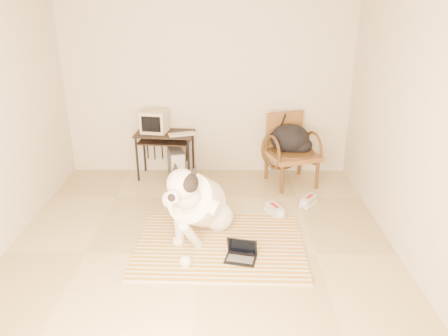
{
  "coord_description": "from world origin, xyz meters",
  "views": [
    {
      "loc": [
        0.26,
        -3.78,
        2.46
      ],
      "look_at": [
        0.24,
        0.47,
        0.75
      ],
      "focal_mm": 35.0,
      "sensor_mm": 36.0,
      "label": 1
    }
  ],
  "objects_px": {
    "dog": "(197,204)",
    "crt_monitor": "(155,121)",
    "pc_tower": "(176,164)",
    "rattan_chair": "(290,150)",
    "laptop": "(241,254)",
    "computer_desk": "(165,139)",
    "backpack": "(292,140)"
  },
  "relations": [
    {
      "from": "pc_tower",
      "to": "backpack",
      "type": "distance_m",
      "value": 1.65
    },
    {
      "from": "dog",
      "to": "computer_desk",
      "type": "height_order",
      "value": "dog"
    },
    {
      "from": "laptop",
      "to": "pc_tower",
      "type": "bearing_deg",
      "value": 112.5
    },
    {
      "from": "rattan_chair",
      "to": "backpack",
      "type": "distance_m",
      "value": 0.14
    },
    {
      "from": "computer_desk",
      "to": "pc_tower",
      "type": "height_order",
      "value": "computer_desk"
    },
    {
      "from": "pc_tower",
      "to": "crt_monitor",
      "type": "bearing_deg",
      "value": 163.39
    },
    {
      "from": "laptop",
      "to": "rattan_chair",
      "type": "xyz_separation_m",
      "value": [
        0.72,
        1.93,
        0.4
      ]
    },
    {
      "from": "dog",
      "to": "laptop",
      "type": "xyz_separation_m",
      "value": [
        0.46,
        -0.47,
        -0.31
      ]
    },
    {
      "from": "crt_monitor",
      "to": "backpack",
      "type": "distance_m",
      "value": 1.9
    },
    {
      "from": "dog",
      "to": "crt_monitor",
      "type": "distance_m",
      "value": 1.87
    },
    {
      "from": "dog",
      "to": "pc_tower",
      "type": "distance_m",
      "value": 1.66
    },
    {
      "from": "laptop",
      "to": "crt_monitor",
      "type": "relative_size",
      "value": 0.88
    },
    {
      "from": "dog",
      "to": "laptop",
      "type": "distance_m",
      "value": 0.72
    },
    {
      "from": "laptop",
      "to": "pc_tower",
      "type": "distance_m",
      "value": 2.25
    },
    {
      "from": "pc_tower",
      "to": "dog",
      "type": "bearing_deg",
      "value": -75.88
    },
    {
      "from": "laptop",
      "to": "backpack",
      "type": "relative_size",
      "value": 0.6
    },
    {
      "from": "pc_tower",
      "to": "laptop",
      "type": "bearing_deg",
      "value": -67.5
    },
    {
      "from": "rattan_chair",
      "to": "backpack",
      "type": "relative_size",
      "value": 1.67
    },
    {
      "from": "dog",
      "to": "computer_desk",
      "type": "xyz_separation_m",
      "value": [
        -0.55,
        1.63,
        0.18
      ]
    },
    {
      "from": "laptop",
      "to": "crt_monitor",
      "type": "xyz_separation_m",
      "value": [
        -1.14,
        2.16,
        0.74
      ]
    },
    {
      "from": "dog",
      "to": "pc_tower",
      "type": "relative_size",
      "value": 2.73
    },
    {
      "from": "crt_monitor",
      "to": "pc_tower",
      "type": "relative_size",
      "value": 0.79
    },
    {
      "from": "crt_monitor",
      "to": "pc_tower",
      "type": "xyz_separation_m",
      "value": [
        0.28,
        -0.08,
        -0.6
      ]
    },
    {
      "from": "crt_monitor",
      "to": "dog",
      "type": "bearing_deg",
      "value": -67.91
    },
    {
      "from": "dog",
      "to": "pc_tower",
      "type": "xyz_separation_m",
      "value": [
        -0.4,
        1.61,
        -0.17
      ]
    },
    {
      "from": "dog",
      "to": "crt_monitor",
      "type": "relative_size",
      "value": 3.45
    },
    {
      "from": "computer_desk",
      "to": "backpack",
      "type": "xyz_separation_m",
      "value": [
        1.74,
        -0.16,
        0.05
      ]
    },
    {
      "from": "dog",
      "to": "backpack",
      "type": "distance_m",
      "value": 1.91
    },
    {
      "from": "rattan_chair",
      "to": "crt_monitor",
      "type": "bearing_deg",
      "value": 173.13
    },
    {
      "from": "rattan_chair",
      "to": "dog",
      "type": "bearing_deg",
      "value": -128.8
    },
    {
      "from": "dog",
      "to": "rattan_chair",
      "type": "distance_m",
      "value": 1.88
    },
    {
      "from": "laptop",
      "to": "dog",
      "type": "bearing_deg",
      "value": 134.17
    }
  ]
}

